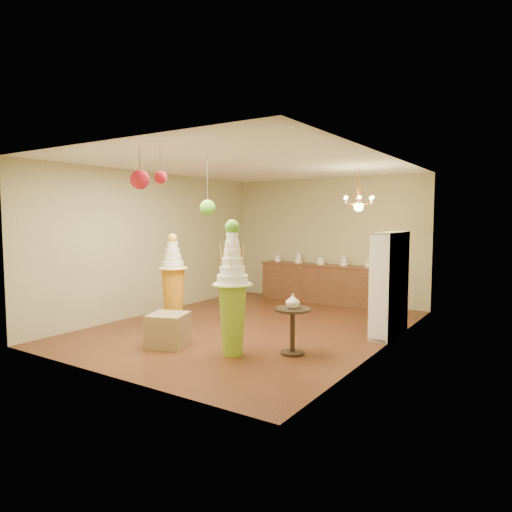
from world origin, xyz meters
The scene contains 17 objects.
floor centered at (0.00, 0.00, 0.00)m, with size 6.50×6.50×0.00m, color #502815.
ceiling centered at (0.00, 0.00, 3.00)m, with size 6.50×6.50×0.00m, color white.
wall_back centered at (0.00, 3.25, 1.50)m, with size 5.00×0.04×3.00m, color tan.
wall_front centered at (0.00, -3.25, 1.50)m, with size 5.00×0.04×3.00m, color tan.
wall_left centered at (-2.50, 0.00, 1.50)m, with size 0.04×6.50×3.00m, color tan.
wall_right centered at (2.50, 0.00, 1.50)m, with size 0.04×6.50×3.00m, color tan.
pedestal_green centered at (0.74, -1.63, 0.80)m, with size 0.65×0.65×2.02m.
pedestal_orange centered at (-1.04, -1.01, 0.72)m, with size 0.55×0.55×1.76m.
burlap_riser centered at (-0.40, -1.81, 0.26)m, with size 0.57×0.57×0.52m, color #907E4E.
sideboard centered at (0.00, 2.97, 0.48)m, with size 3.04×0.54×1.16m.
shelving_unit centered at (2.34, 0.80, 0.90)m, with size 0.33×1.20×1.80m.
round_table centered at (1.47, -1.10, 0.45)m, with size 0.67×0.67×0.70m.
vase centered at (1.47, -1.10, 0.81)m, with size 0.21×0.21×0.22m, color white.
pom_red_left centered at (0.00, -2.70, 2.56)m, with size 0.26×0.26×0.57m.
pom_green_mid centered at (0.14, -1.46, 2.20)m, with size 0.24×0.24×0.92m.
pom_red_right centered at (0.21, -2.53, 2.59)m, with size 0.17×0.17×0.50m.
chandelier centered at (1.56, 1.29, 2.30)m, with size 0.70×0.70×0.85m.
Camera 1 is at (4.69, -7.01, 2.05)m, focal length 32.00 mm.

